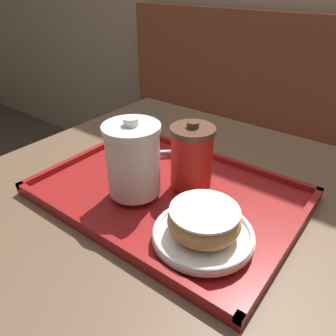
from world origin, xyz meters
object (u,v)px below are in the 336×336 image
at_px(coffee_cup_rear, 192,156).
at_px(donut_chocolate_glazed, 204,220).
at_px(spoon, 136,152).
at_px(coffee_cup_front, 133,159).

bearing_deg(coffee_cup_rear, donut_chocolate_glazed, -48.91).
distance_m(coffee_cup_rear, spoon, 0.17).
height_order(donut_chocolate_glazed, spoon, donut_chocolate_glazed).
relative_size(coffee_cup_front, donut_chocolate_glazed, 1.31).
relative_size(coffee_cup_front, spoon, 1.18).
relative_size(coffee_cup_front, coffee_cup_rear, 1.13).
distance_m(coffee_cup_front, donut_chocolate_glazed, 0.17).
bearing_deg(spoon, coffee_cup_front, 86.25).
bearing_deg(coffee_cup_front, spoon, 131.16).
relative_size(donut_chocolate_glazed, spoon, 0.90).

